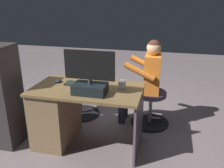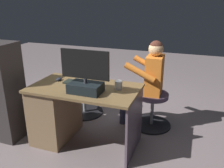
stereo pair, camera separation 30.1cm
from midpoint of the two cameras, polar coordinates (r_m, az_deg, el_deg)
The scene contains 11 objects.
ground_plane at distance 3.32m, azimuth -6.09°, elevation -10.52°, with size 10.00×10.00×0.00m, color #695E5F.
desk at distance 2.98m, azimuth -14.23°, elevation -6.40°, with size 1.23×0.70×0.72m.
monitor at distance 2.53m, azimuth -8.63°, elevation 0.73°, with size 0.53×0.23×0.46m.
keyboard at distance 2.82m, azimuth -9.88°, elevation -0.10°, with size 0.42×0.14×0.02m, color black.
computer_mouse at distance 2.96m, azimuth -15.27°, elevation 0.65°, with size 0.06×0.10×0.04m, color black.
cup at distance 2.65m, azimuth -0.91°, elevation -0.23°, with size 0.08×0.08×0.09m, color white.
tv_remote at distance 2.79m, azimuth -12.28°, elevation -0.52°, with size 0.04×0.15×0.02m, color black.
office_chair_teddy at distance 3.63m, azimuth -9.81°, elevation -3.31°, with size 0.56×0.56×0.48m.
teddy_bear at distance 3.51m, azimuth -10.08°, elevation 2.46°, with size 0.26×0.27×0.38m.
visitor_chair at distance 3.34m, azimuth 6.49°, elevation -5.19°, with size 0.52×0.52×0.48m.
person at distance 3.20m, azimuth 5.20°, elevation 1.86°, with size 0.54×0.48×1.17m.
Camera 1 is at (-0.87, 2.72, 1.68)m, focal length 38.96 mm.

